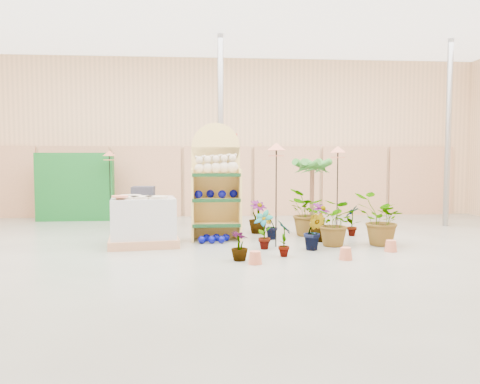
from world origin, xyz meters
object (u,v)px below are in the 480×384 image
at_px(pallet_stack, 143,222).
at_px(potted_plant_2, 336,223).
at_px(display_shelf, 216,186).
at_px(bird_table_front, 276,150).

height_order(pallet_stack, potted_plant_2, pallet_stack).
bearing_deg(display_shelf, bird_table_front, -42.70).
relative_size(pallet_stack, potted_plant_2, 1.61).
relative_size(display_shelf, bird_table_front, 1.23).
distance_m(bird_table_front, potted_plant_2, 1.76).
bearing_deg(display_shelf, potted_plant_2, -24.95).
distance_m(display_shelf, potted_plant_2, 2.51).
relative_size(display_shelf, pallet_stack, 1.67).
distance_m(display_shelf, bird_table_front, 1.63).
distance_m(display_shelf, pallet_stack, 1.66).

